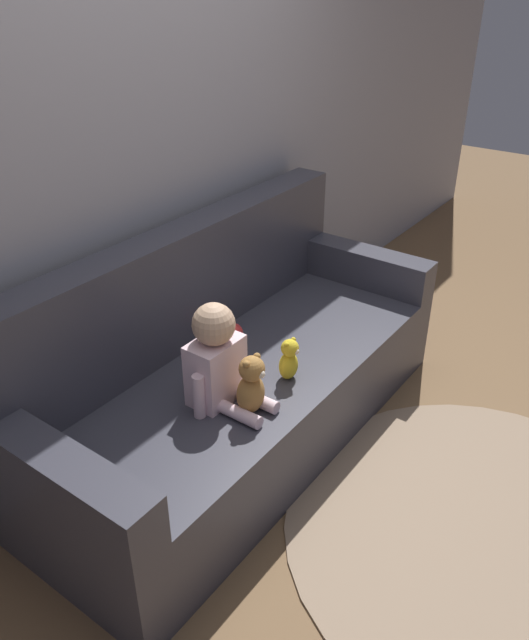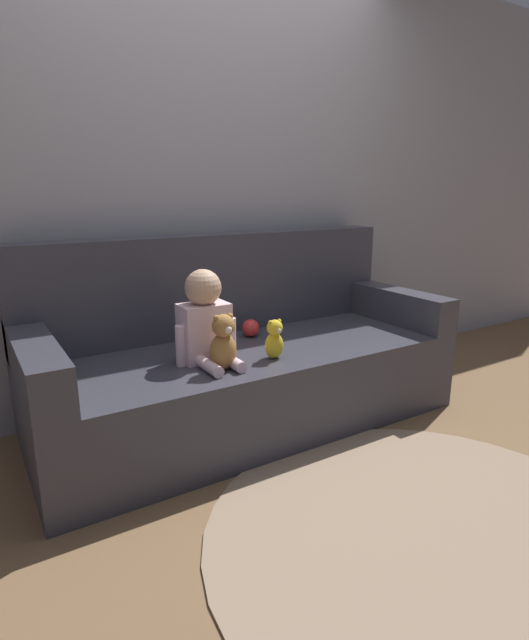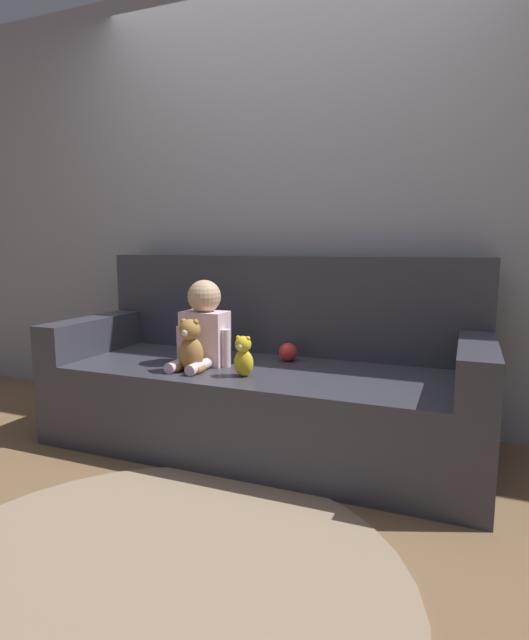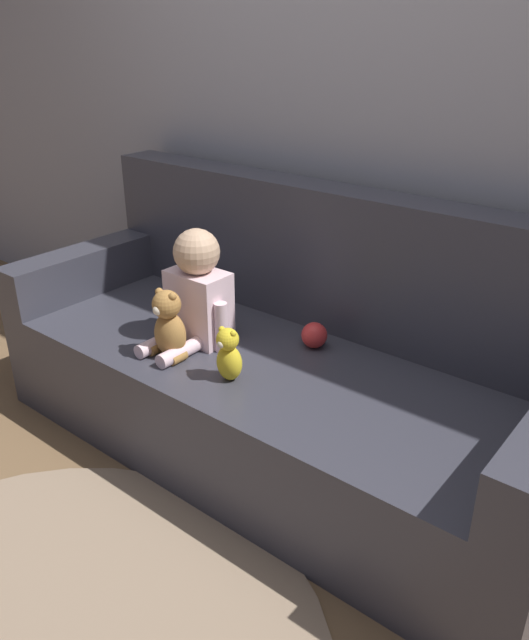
{
  "view_description": "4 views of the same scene",
  "coord_description": "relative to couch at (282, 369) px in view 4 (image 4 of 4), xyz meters",
  "views": [
    {
      "loc": [
        -1.85,
        -1.46,
        1.99
      ],
      "look_at": [
        0.1,
        -0.04,
        0.61
      ],
      "focal_mm": 35.0,
      "sensor_mm": 36.0,
      "label": 1
    },
    {
      "loc": [
        -1.24,
        -2.16,
        1.23
      ],
      "look_at": [
        0.03,
        -0.11,
        0.59
      ],
      "focal_mm": 28.0,
      "sensor_mm": 36.0,
      "label": 2
    },
    {
      "loc": [
        0.96,
        -2.32,
        1.04
      ],
      "look_at": [
        0.02,
        -0.01,
        0.67
      ],
      "focal_mm": 28.0,
      "sensor_mm": 36.0,
      "label": 3
    },
    {
      "loc": [
        1.26,
        -1.6,
        1.52
      ],
      "look_at": [
        0.06,
        -0.11,
        0.62
      ],
      "focal_mm": 35.0,
      "sensor_mm": 36.0,
      "label": 4
    }
  ],
  "objects": [
    {
      "name": "toy_ball",
      "position": [
        0.1,
        0.07,
        0.15
      ],
      "size": [
        0.1,
        0.1,
        0.1
      ],
      "color": "red",
      "rests_on": "couch"
    },
    {
      "name": "teddy_bear_brown",
      "position": [
        -0.27,
        -0.32,
        0.22
      ],
      "size": [
        0.15,
        0.12,
        0.26
      ],
      "color": "#AD7A3D",
      "rests_on": "couch"
    },
    {
      "name": "plush_toy_side",
      "position": [
        0.01,
        -0.31,
        0.2
      ],
      "size": [
        0.09,
        0.09,
        0.19
      ],
      "color": "yellow",
      "rests_on": "couch"
    },
    {
      "name": "ground_plane",
      "position": [
        0.0,
        -0.07,
        -0.33
      ],
      "size": [
        12.0,
        12.0,
        0.0
      ],
      "primitive_type": "plane",
      "color": "brown"
    },
    {
      "name": "person_baby",
      "position": [
        -0.28,
        -0.16,
        0.3
      ],
      "size": [
        0.31,
        0.35,
        0.44
      ],
      "color": "silver",
      "rests_on": "couch"
    },
    {
      "name": "couch",
      "position": [
        0.0,
        0.0,
        0.0
      ],
      "size": [
        2.2,
        0.89,
        0.98
      ],
      "color": "#383842",
      "rests_on": "ground_plane"
    },
    {
      "name": "wall_back",
      "position": [
        0.0,
        0.46,
        0.97
      ],
      "size": [
        8.0,
        0.05,
        2.6
      ],
      "color": "#93939E",
      "rests_on": "ground_plane"
    }
  ]
}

